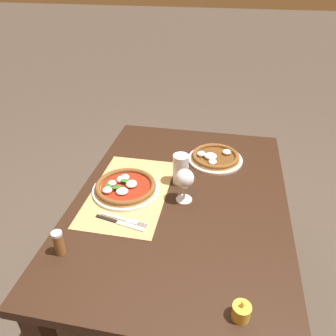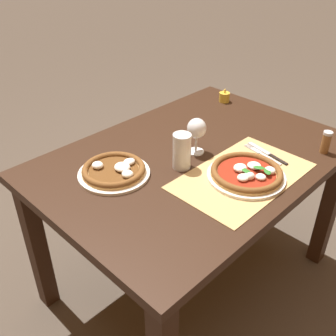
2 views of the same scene
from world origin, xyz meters
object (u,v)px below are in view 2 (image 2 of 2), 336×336
(wine_glass, at_px, (197,130))
(pint_glass, at_px, (182,152))
(pizza_far, at_px, (114,171))
(pepper_shaker, at_px, (326,142))
(votive_candle, at_px, (224,97))
(knife, at_px, (267,153))
(fork, at_px, (262,154))
(pizza_near, at_px, (247,173))

(wine_glass, distance_m, pint_glass, 0.14)
(pizza_far, distance_m, wine_glass, 0.38)
(pint_glass, xyz_separation_m, pepper_shaker, (0.51, -0.35, -0.02))
(pint_glass, xyz_separation_m, votive_candle, (0.63, 0.28, -0.05))
(knife, height_order, pepper_shaker, pepper_shaker)
(knife, bearing_deg, fork, 152.91)
(pizza_far, relative_size, wine_glass, 1.79)
(pizza_near, xyz_separation_m, pint_glass, (-0.11, 0.23, 0.05))
(pizza_near, xyz_separation_m, votive_candle, (0.52, 0.51, 0.00))
(fork, distance_m, pepper_shaker, 0.27)
(votive_candle, bearing_deg, pizza_near, -135.51)
(pizza_near, height_order, pizza_far, pizza_near)
(pint_glass, bearing_deg, votive_candle, 23.86)
(wine_glass, distance_m, fork, 0.29)
(fork, height_order, knife, knife)
(pizza_near, distance_m, pizza_far, 0.50)
(pizza_near, distance_m, wine_glass, 0.28)
(pepper_shaker, bearing_deg, pizza_far, 145.93)
(pizza_far, relative_size, knife, 1.30)
(fork, relative_size, pepper_shaker, 2.06)
(votive_candle, bearing_deg, pint_glass, -156.14)
(votive_candle, bearing_deg, fork, -125.94)
(wine_glass, relative_size, knife, 0.72)
(pint_glass, distance_m, pepper_shaker, 0.61)
(wine_glass, height_order, knife, wine_glass)
(pepper_shaker, bearing_deg, wine_glass, 134.55)
(pint_glass, height_order, votive_candle, pint_glass)
(pizza_near, bearing_deg, votive_candle, 44.49)
(wine_glass, xyz_separation_m, fork, (0.18, -0.21, -0.10))
(votive_candle, bearing_deg, knife, -123.54)
(pint_glass, distance_m, fork, 0.36)
(votive_candle, bearing_deg, wine_glass, -154.32)
(pizza_far, bearing_deg, knife, -31.36)
(pizza_near, bearing_deg, pizza_far, 132.08)
(wine_glass, xyz_separation_m, pint_glass, (-0.13, -0.04, -0.04))
(wine_glass, bearing_deg, knife, -48.84)
(pepper_shaker, bearing_deg, pint_glass, 145.41)
(pint_glass, relative_size, fork, 0.73)
(wine_glass, distance_m, knife, 0.32)
(pizza_near, distance_m, fork, 0.20)
(wine_glass, bearing_deg, votive_candle, 25.68)
(fork, bearing_deg, pizza_far, 148.47)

